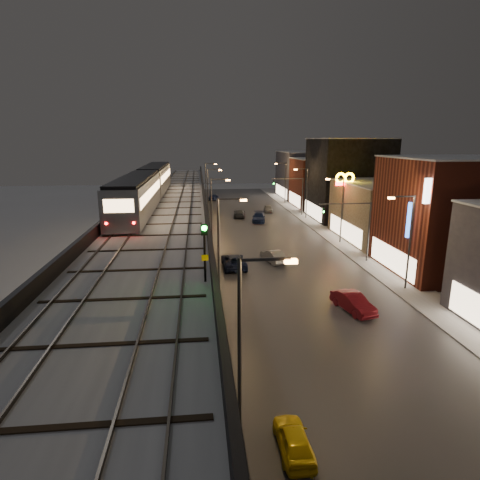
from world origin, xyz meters
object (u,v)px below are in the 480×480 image
car_mid_silver (234,261)px  sign_citgo (433,206)px  subway_train (148,185)px  car_far_white (214,197)px  car_onc_white (259,218)px  car_mid_dark (239,213)px  car_onc_silver (353,303)px  rail_signal (205,241)px  car_near_white (273,256)px  car_taxi (294,441)px  car_onc_red (268,209)px

car_mid_silver → sign_citgo: (17.13, -8.88, 7.32)m
subway_train → car_mid_silver: (9.87, -7.81, -7.72)m
car_far_white → subway_train: bearing=94.4°
subway_train → car_onc_white: size_ratio=7.06×
car_mid_silver → sign_citgo: size_ratio=0.51×
car_mid_dark → car_far_white: 22.21m
car_onc_silver → rail_signal: bearing=-155.5°
car_mid_silver → car_mid_dark: bearing=-98.6°
subway_train → rail_signal: (6.40, -30.36, 0.35)m
car_near_white → car_onc_silver: bearing=89.8°
car_taxi → car_far_white: 79.12m
car_far_white → rail_signal: bearing=104.3°
subway_train → car_far_white: 45.72m
subway_train → car_mid_silver: bearing=-38.3°
car_mid_dark → sign_citgo: bearing=116.2°
sign_citgo → car_onc_silver: bearing=-155.5°
sign_citgo → car_onc_white: bearing=107.2°
car_taxi → car_mid_dark: size_ratio=0.72×
car_mid_silver → sign_citgo: bearing=151.0°
subway_train → car_near_white: (14.59, -6.22, -7.75)m
subway_train → car_far_white: subway_train is taller
rail_signal → car_onc_red: bearing=76.8°
car_mid_dark → car_onc_silver: size_ratio=1.08×
subway_train → sign_citgo: sign_citgo is taller
car_onc_silver → car_onc_red: 47.47m
car_far_white → car_onc_white: bearing=121.1°
car_onc_white → car_mid_silver: bearing=-95.2°
car_mid_silver → car_onc_red: size_ratio=1.34×
car_mid_dark → car_onc_white: car_onc_white is taller
sign_citgo → subway_train: bearing=148.3°
subway_train → car_far_white: bearing=77.6°
car_onc_red → sign_citgo: bearing=-74.6°
car_onc_white → subway_train: bearing=-124.0°
car_onc_red → car_taxi: bearing=-92.8°
subway_train → car_onc_white: subway_train is taller
car_onc_silver → car_mid_dark: bearing=82.4°
rail_signal → sign_citgo: bearing=33.6°
car_taxi → car_mid_silver: car_mid_silver is taller
car_near_white → car_mid_dark: size_ratio=0.88×
car_mid_dark → car_onc_white: size_ratio=0.93×
car_far_white → car_onc_silver: size_ratio=0.96×
car_onc_white → car_onc_red: car_onc_white is taller
car_mid_dark → car_onc_red: (6.24, 4.81, -0.03)m
car_far_white → car_mid_silver: bearing=107.0°
car_near_white → sign_citgo: 17.82m
car_onc_silver → car_onc_white: size_ratio=0.86×
car_mid_dark → sign_citgo: sign_citgo is taller
sign_citgo → car_mid_dark: bearing=109.1°
car_mid_silver → car_near_white: bearing=-163.0°
car_onc_silver → car_taxi: bearing=-134.5°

